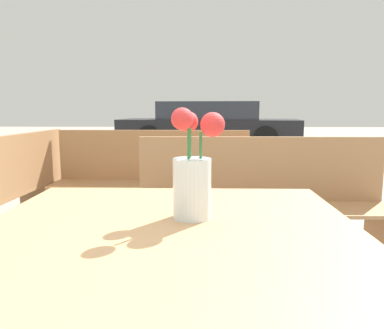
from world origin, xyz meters
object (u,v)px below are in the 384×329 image
(bench_near, at_px, (263,203))
(table_back, at_px, (100,152))
(bench_far, at_px, (153,180))
(flower_vase, at_px, (193,178))
(parked_car, at_px, (209,126))
(table_front, at_px, (168,274))

(bench_near, relative_size, table_back, 1.90)
(bench_near, relative_size, bench_far, 0.99)
(flower_vase, relative_size, bench_near, 0.18)
(flower_vase, xyz_separation_m, table_back, (-1.02, 2.83, -0.27))
(flower_vase, xyz_separation_m, parked_car, (0.16, 8.96, -0.28))
(flower_vase, bearing_deg, bench_near, 73.78)
(table_back, height_order, parked_car, parked_car)
(table_front, xyz_separation_m, flower_vase, (0.05, 0.09, 0.21))
(table_front, height_order, bench_near, bench_near)
(bench_far, relative_size, parked_car, 0.32)
(table_back, bearing_deg, table_front, -71.65)
(flower_vase, xyz_separation_m, bench_near, (0.38, 1.32, -0.40))
(bench_near, distance_m, bench_far, 1.02)
(table_back, bearing_deg, flower_vase, -70.15)
(bench_far, height_order, parked_car, parked_car)
(table_front, relative_size, bench_far, 0.57)
(table_front, height_order, flower_vase, flower_vase)
(table_front, bearing_deg, flower_vase, 58.00)
(table_front, xyz_separation_m, bench_far, (-0.32, 2.09, -0.19))
(table_front, distance_m, bench_far, 2.12)
(table_front, distance_m, parked_car, 9.05)
(bench_near, xyz_separation_m, bench_far, (-0.76, 0.69, 0.00))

